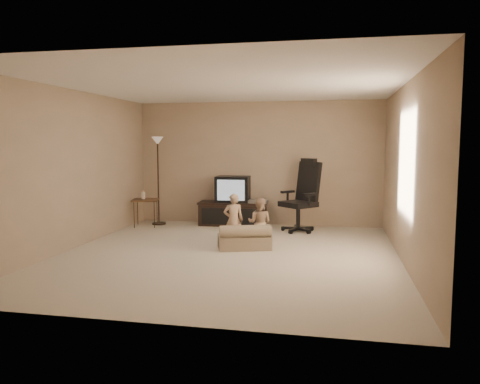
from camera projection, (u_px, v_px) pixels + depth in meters
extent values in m
plane|color=beige|center=(228.00, 255.00, 7.00)|extent=(5.50, 5.50, 0.00)
plane|color=white|center=(227.00, 85.00, 6.74)|extent=(5.50, 5.50, 0.00)
plane|color=tan|center=(258.00, 163.00, 9.55)|extent=(5.00, 0.00, 5.00)
plane|color=tan|center=(158.00, 190.00, 4.19)|extent=(5.00, 0.00, 5.00)
plane|color=tan|center=(73.00, 170.00, 7.36)|extent=(0.00, 5.50, 5.50)
plane|color=tan|center=(406.00, 174.00, 6.37)|extent=(0.00, 5.50, 5.50)
cube|color=black|center=(233.00, 215.00, 9.50)|extent=(1.35, 0.54, 0.43)
cube|color=black|center=(233.00, 203.00, 9.47)|extent=(1.39, 0.58, 0.04)
cube|color=black|center=(215.00, 216.00, 9.30)|extent=(0.55, 0.04, 0.32)
cube|color=black|center=(246.00, 217.00, 9.21)|extent=(0.55, 0.04, 0.32)
cube|color=black|center=(233.00, 189.00, 9.46)|extent=(0.69, 0.51, 0.52)
cube|color=silver|center=(231.00, 190.00, 9.22)|extent=(0.55, 0.04, 0.41)
cube|color=silver|center=(258.00, 201.00, 9.34)|extent=(0.39, 0.28, 0.06)
cylinder|color=black|center=(298.00, 217.00, 8.79)|extent=(0.08, 0.08, 0.44)
cube|color=black|center=(298.00, 204.00, 8.77)|extent=(0.77, 0.77, 0.10)
cube|color=black|center=(309.00, 182.00, 8.88)|extent=(0.52, 0.49, 0.77)
cube|color=black|center=(309.00, 163.00, 8.84)|extent=(0.32, 0.30, 0.17)
cube|color=black|center=(288.00, 192.00, 8.98)|extent=(0.26, 0.28, 0.04)
cube|color=black|center=(310.00, 194.00, 8.51)|extent=(0.26, 0.28, 0.04)
cube|color=brown|center=(146.00, 200.00, 9.34)|extent=(0.60, 0.60, 0.03)
cylinder|color=black|center=(134.00, 215.00, 9.17)|extent=(0.01, 0.01, 0.54)
cylinder|color=black|center=(154.00, 215.00, 9.18)|extent=(0.01, 0.01, 0.54)
cylinder|color=black|center=(138.00, 212.00, 9.56)|extent=(0.01, 0.01, 0.54)
cylinder|color=black|center=(157.00, 212.00, 9.57)|extent=(0.01, 0.01, 0.54)
cylinder|color=#EFE3CF|center=(143.00, 196.00, 9.37)|extent=(0.07, 0.07, 0.14)
cone|color=#D9B68D|center=(143.00, 191.00, 9.36)|extent=(0.06, 0.06, 0.05)
cylinder|color=black|center=(159.00, 224.00, 9.62)|extent=(0.28, 0.28, 0.03)
cylinder|color=black|center=(158.00, 183.00, 9.53)|extent=(0.03, 0.03, 1.69)
cone|color=beige|center=(157.00, 141.00, 9.44)|extent=(0.24, 0.24, 0.16)
cube|color=#9E896B|center=(244.00, 242.00, 7.40)|extent=(0.91, 0.68, 0.21)
cylinder|color=#9E896B|center=(245.00, 231.00, 7.24)|extent=(0.82, 0.44, 0.20)
imported|color=tan|center=(233.00, 221.00, 7.44)|extent=(0.38, 0.32, 0.87)
imported|color=tan|center=(259.00, 223.00, 7.46)|extent=(0.41, 0.25, 0.80)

